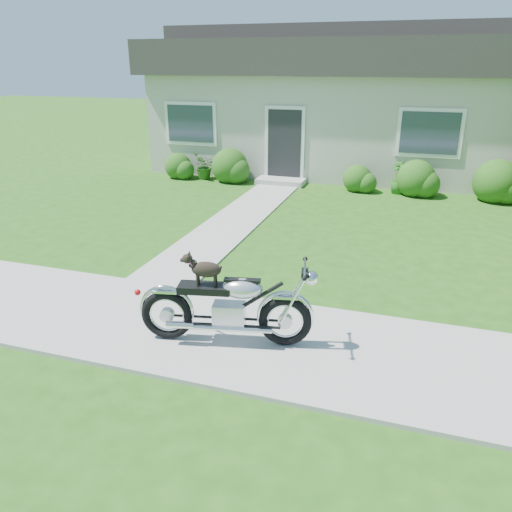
{
  "coord_description": "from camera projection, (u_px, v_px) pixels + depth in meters",
  "views": [
    {
      "loc": [
        2.3,
        -5.4,
        3.37
      ],
      "look_at": [
        0.22,
        1.0,
        0.75
      ],
      "focal_mm": 35.0,
      "sensor_mm": 36.0,
      "label": 1
    }
  ],
  "objects": [
    {
      "name": "shrub_row",
      "position": [
        354.0,
        175.0,
        13.85
      ],
      "size": [
        10.03,
        1.17,
        1.17
      ],
      "color": "#255316",
      "rests_on": "ground"
    },
    {
      "name": "walkway",
      "position": [
        239.0,
        218.0,
        11.53
      ],
      "size": [
        1.2,
        8.0,
        0.03
      ],
      "primitive_type": "cube",
      "color": "#9E9B93",
      "rests_on": "ground"
    },
    {
      "name": "ground",
      "position": [
        218.0,
        332.0,
        6.67
      ],
      "size": [
        80.0,
        80.0,
        0.0
      ],
      "primitive_type": "plane",
      "color": "#235114",
      "rests_on": "ground"
    },
    {
      "name": "potted_plant_right",
      "position": [
        399.0,
        178.0,
        13.55
      ],
      "size": [
        0.65,
        0.65,
        0.86
      ],
      "primitive_type": "imported",
      "rotation": [
        0.0,
        0.0,
        0.46
      ],
      "color": "#235E1A",
      "rests_on": "ground"
    },
    {
      "name": "house",
      "position": [
        352.0,
        101.0,
        16.51
      ],
      "size": [
        12.6,
        7.03,
        4.5
      ],
      "color": "#B9B6A7",
      "rests_on": "ground"
    },
    {
      "name": "potted_plant_left",
      "position": [
        204.0,
        166.0,
        15.23
      ],
      "size": [
        0.82,
        0.88,
        0.81
      ],
      "primitive_type": "imported",
      "rotation": [
        0.0,
        0.0,
        5.02
      ],
      "color": "#245115",
      "rests_on": "ground"
    },
    {
      "name": "motorcycle_with_dog",
      "position": [
        228.0,
        305.0,
        6.19
      ],
      "size": [
        2.2,
        0.77,
        1.18
      ],
      "rotation": [
        0.0,
        0.0,
        0.21
      ],
      "color": "black",
      "rests_on": "sidewalk"
    },
    {
      "name": "sidewalk",
      "position": [
        217.0,
        331.0,
        6.66
      ],
      "size": [
        24.0,
        2.2,
        0.04
      ],
      "primitive_type": "cube",
      "color": "#9E9B93",
      "rests_on": "ground"
    }
  ]
}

